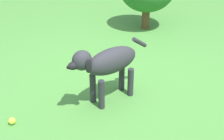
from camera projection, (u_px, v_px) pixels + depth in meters
The scene contains 5 objects.
ground at pixel (115, 90), 3.51m from camera, with size 14.00×14.00×0.00m, color #478438.
dog at pixel (107, 63), 3.14m from camera, with size 0.76×0.62×0.63m.
tennis_ball_0 at pixel (127, 61), 4.00m from camera, with size 0.07×0.07×0.07m, color #D4DB3B.
tennis_ball_1 at pixel (12, 121), 2.99m from camera, with size 0.07×0.07×0.07m, color #CCDE3A.
tennis_ball_2 at pixel (88, 65), 3.91m from camera, with size 0.07×0.07×0.07m, color #BFDF2B.
Camera 1 is at (-0.02, -2.96, 1.89)m, focal length 53.31 mm.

